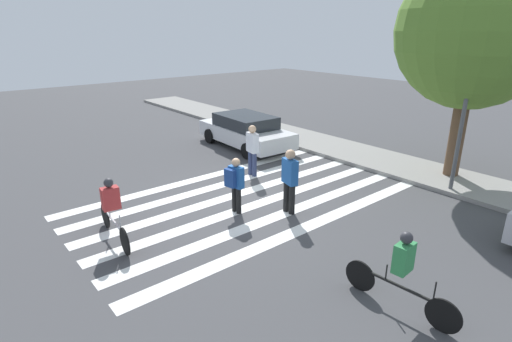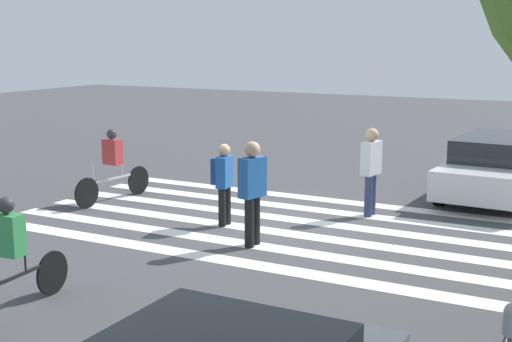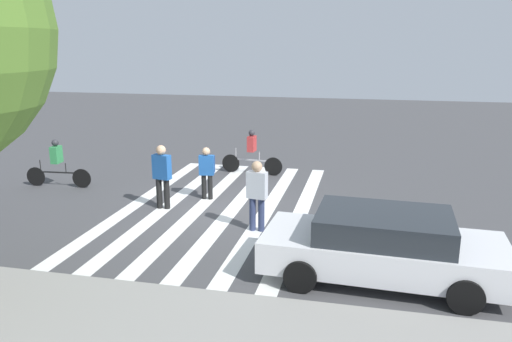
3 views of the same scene
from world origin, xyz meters
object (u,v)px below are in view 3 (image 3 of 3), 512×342
pedestrian_child_with_backpack (257,192)px  cyclist_mid_street (252,150)px  car_parked_far_curb (383,245)px  cyclist_near_curb (57,161)px  pedestrian_adult_blue_shirt (162,173)px  pedestrian_adult_yellow_jacket (207,169)px

pedestrian_child_with_backpack → cyclist_mid_street: size_ratio=0.79×
cyclist_mid_street → car_parked_far_curb: size_ratio=0.47×
pedestrian_child_with_backpack → cyclist_mid_street: 5.63m
cyclist_near_curb → cyclist_mid_street: 6.55m
cyclist_mid_street → pedestrian_adult_blue_shirt: bearing=75.0°
cyclist_mid_street → car_parked_far_curb: bearing=125.4°
pedestrian_adult_yellow_jacket → cyclist_near_curb: size_ratio=0.71×
pedestrian_child_with_backpack → cyclist_mid_street: (1.41, -5.45, -0.15)m
cyclist_mid_street → car_parked_far_curb: 8.71m
cyclist_near_curb → pedestrian_child_with_backpack: bearing=157.2°
pedestrian_child_with_backpack → cyclist_near_curb: size_ratio=0.80×
cyclist_mid_street → pedestrian_child_with_backpack: bearing=109.5°
pedestrian_adult_blue_shirt → pedestrian_adult_yellow_jacket: size_ratio=1.15×
pedestrian_child_with_backpack → pedestrian_adult_yellow_jacket: bearing=141.5°
pedestrian_child_with_backpack → car_parked_far_curb: (-3.00, 2.06, -0.29)m
cyclist_near_curb → car_parked_far_curb: (-10.22, 4.49, -0.14)m
pedestrian_child_with_backpack → car_parked_far_curb: size_ratio=0.38×
cyclist_near_curb → car_parked_far_curb: size_ratio=0.47×
pedestrian_adult_blue_shirt → pedestrian_adult_yellow_jacket: pedestrian_adult_blue_shirt is taller
pedestrian_child_with_backpack → cyclist_mid_street: pedestrian_child_with_backpack is taller
pedestrian_adult_blue_shirt → pedestrian_child_with_backpack: (-2.99, 1.11, -0.02)m
pedestrian_adult_blue_shirt → pedestrian_child_with_backpack: pedestrian_adult_blue_shirt is taller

